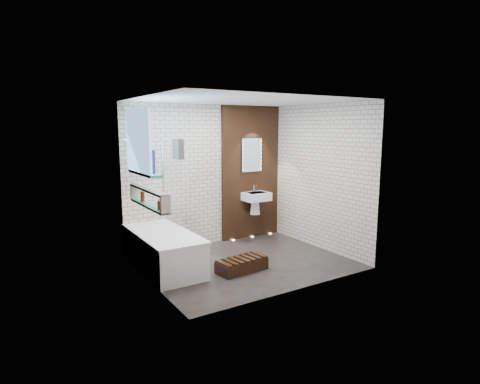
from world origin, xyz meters
TOP-DOWN VIEW (x-y plane):
  - ground at (0.00, 0.00)m, footprint 3.20×3.20m
  - room_shell at (0.00, 0.00)m, footprint 3.24×3.20m
  - walnut_panel at (0.95, 1.27)m, footprint 1.30×0.06m
  - clerestory_window at (-1.57, 0.35)m, footprint 0.18×1.00m
  - display_niche at (-1.53, 0.15)m, footprint 0.14×1.30m
  - bathtub at (-1.22, 0.45)m, footprint 0.79×1.74m
  - bath_screen at (-0.87, 0.89)m, footprint 0.01×0.78m
  - towel at (-0.87, 0.60)m, footprint 0.09×0.25m
  - shower_head at (-1.30, 0.95)m, footprint 0.18×0.18m
  - washbasin at (0.95, 1.07)m, footprint 0.50×0.36m
  - led_mirror at (0.95, 1.23)m, footprint 0.50×0.02m
  - walnut_step at (-0.25, -0.30)m, footprint 0.83×0.43m
  - niche_bottles at (-1.53, 0.18)m, footprint 0.06×0.75m
  - sill_vases at (-1.50, 0.34)m, footprint 0.17×0.64m
  - floor_uplights at (0.95, 1.20)m, footprint 0.96×0.06m

SIDE VIEW (x-z plane):
  - ground at x=0.00m, z-range 0.00..0.00m
  - floor_uplights at x=0.95m, z-range 0.00..0.01m
  - walnut_step at x=-0.25m, z-range 0.00..0.18m
  - bathtub at x=-1.22m, z-range -0.06..0.64m
  - washbasin at x=0.95m, z-range 0.50..1.08m
  - niche_bottles at x=-1.53m, z-range 1.09..1.25m
  - display_niche at x=-1.53m, z-range 1.07..1.33m
  - bath_screen at x=-0.87m, z-range 0.58..1.98m
  - walnut_panel at x=0.95m, z-range 0.00..2.60m
  - room_shell at x=0.00m, z-range 0.00..2.60m
  - sill_vases at x=-1.50m, z-range 1.48..1.81m
  - led_mirror at x=0.95m, z-range 1.30..2.00m
  - towel at x=-0.87m, z-range 1.69..2.01m
  - clerestory_window at x=-1.57m, z-range 1.43..2.37m
  - shower_head at x=-1.30m, z-range 1.99..2.01m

